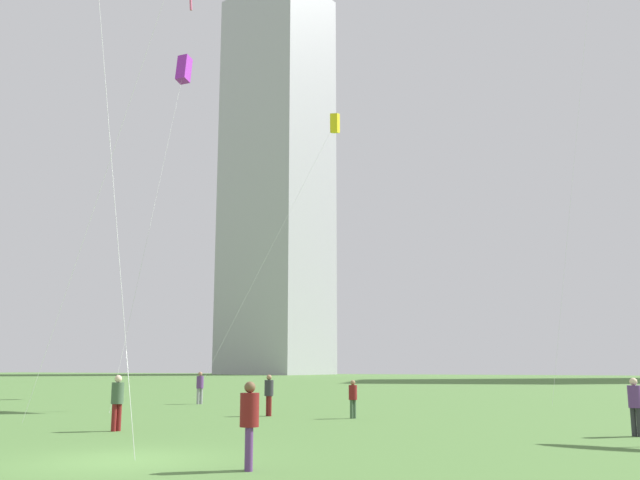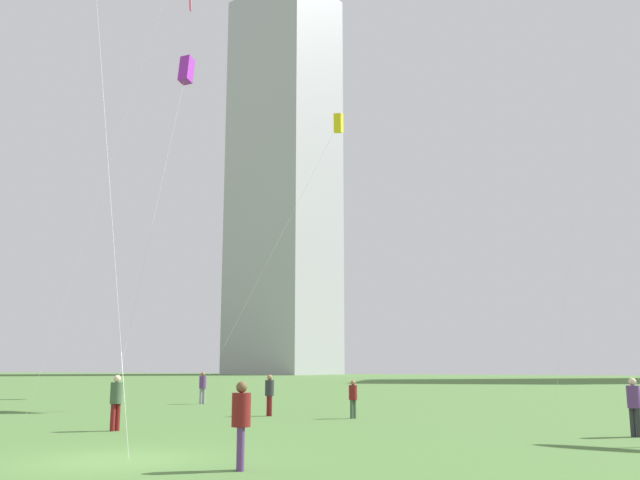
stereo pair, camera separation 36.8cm
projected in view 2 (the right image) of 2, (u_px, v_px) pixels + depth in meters
The scene contains 10 objects.
ground at pixel (115, 460), 15.95m from camera, with size 280.00×280.00×0.00m, color #4C7538.
person_standing_0 at pixel (270, 392), 29.73m from camera, with size 0.39×0.39×1.73m.
person_standing_1 at pixel (203, 385), 38.72m from camera, with size 0.39×0.39×1.77m.
person_standing_2 at pixel (241, 419), 14.55m from camera, with size 0.40×0.40×1.81m.
person_standing_3 at pixel (634, 403), 21.20m from camera, with size 0.39×0.39×1.76m.
person_standing_4 at pixel (116, 399), 23.10m from camera, with size 0.40×0.40×1.82m.
person_standing_5 at pixel (353, 396), 28.33m from camera, with size 0.34×0.34×1.54m.
kite_flying_0 at pixel (338, 124), 51.94m from camera, with size 8.04×6.62×20.78m.
kite_flying_6 at pixel (186, 71), 41.05m from camera, with size 1.36×7.03×20.23m.
distant_highrise_0 at pixel (284, 179), 162.25m from camera, with size 22.00×17.24×89.78m, color #A8A8AD.
Camera 2 is at (10.58, -13.63, 2.17)m, focal length 38.93 mm.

